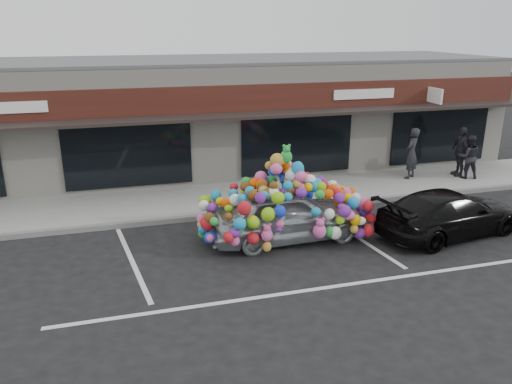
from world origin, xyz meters
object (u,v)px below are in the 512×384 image
object	(u,v)px
pedestrian_c	(460,151)
toy_car	(286,208)
black_sedan	(449,213)
pedestrian_b	(468,157)
pedestrian_a	(411,153)

from	to	relation	value
pedestrian_c	toy_car	bearing A→B (deg)	-58.02
toy_car	pedestrian_c	world-z (taller)	toy_car
black_sedan	pedestrian_c	distance (m)	5.77
pedestrian_b	pedestrian_c	distance (m)	0.41
toy_car	black_sedan	distance (m)	4.55
toy_car	pedestrian_c	bearing A→B (deg)	-68.52
toy_car	pedestrian_b	distance (m)	8.74
pedestrian_a	pedestrian_c	distance (m)	1.96
toy_car	pedestrian_b	size ratio (longest dim) A/B	2.85
pedestrian_a	pedestrian_b	xyz separation A→B (m)	(2.04, -0.55, -0.13)
black_sedan	pedestrian_a	size ratio (longest dim) A/B	2.31
toy_car	pedestrian_b	world-z (taller)	toy_car
pedestrian_b	toy_car	bearing A→B (deg)	38.51
pedestrian_b	pedestrian_c	size ratio (longest dim) A/B	0.88
black_sedan	pedestrian_c	xyz separation A→B (m)	(3.63, 4.47, 0.44)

